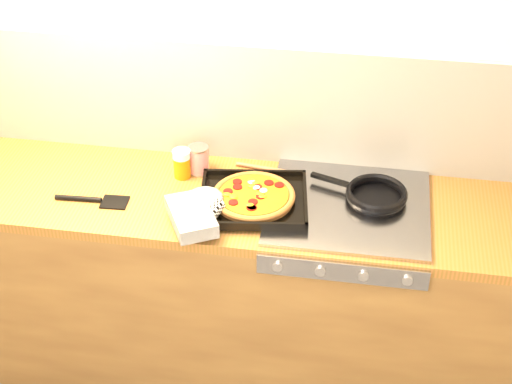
% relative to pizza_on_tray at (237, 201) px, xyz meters
% --- Properties ---
extents(room_shell, '(3.20, 3.20, 3.20)m').
position_rel_pizza_on_tray_xyz_m(room_shell, '(-0.04, 0.37, 0.21)').
color(room_shell, white).
rests_on(room_shell, ground).
extents(counter_run, '(3.20, 0.62, 0.90)m').
position_rel_pizza_on_tray_xyz_m(counter_run, '(-0.04, 0.08, -0.49)').
color(counter_run, olive).
rests_on(counter_run, ground).
extents(stovetop, '(0.60, 0.56, 0.02)m').
position_rel_pizza_on_tray_xyz_m(stovetop, '(0.41, 0.08, -0.04)').
color(stovetop, '#97989D').
rests_on(stovetop, counter_run).
extents(pizza_on_tray, '(0.54, 0.51, 0.07)m').
position_rel_pizza_on_tray_xyz_m(pizza_on_tray, '(0.00, 0.00, 0.00)').
color(pizza_on_tray, black).
rests_on(pizza_on_tray, stovetop).
extents(frying_pan, '(0.41, 0.30, 0.04)m').
position_rel_pizza_on_tray_xyz_m(frying_pan, '(0.51, 0.14, -0.01)').
color(frying_pan, black).
rests_on(frying_pan, stovetop).
extents(tomato_can, '(0.09, 0.09, 0.12)m').
position_rel_pizza_on_tray_xyz_m(tomato_can, '(-0.20, 0.23, 0.02)').
color(tomato_can, '#A60D1C').
rests_on(tomato_can, counter_run).
extents(juice_glass, '(0.08, 0.08, 0.12)m').
position_rel_pizza_on_tray_xyz_m(juice_glass, '(-0.25, 0.19, 0.02)').
color(juice_glass, '#C8740B').
rests_on(juice_glass, counter_run).
extents(wooden_spoon, '(0.30, 0.07, 0.02)m').
position_rel_pizza_on_tray_xyz_m(wooden_spoon, '(0.12, 0.28, -0.03)').
color(wooden_spoon, '#A06544').
rests_on(wooden_spoon, counter_run).
extents(black_spatula, '(0.28, 0.09, 0.02)m').
position_rel_pizza_on_tray_xyz_m(black_spatula, '(-0.55, -0.03, -0.04)').
color(black_spatula, black).
rests_on(black_spatula, counter_run).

